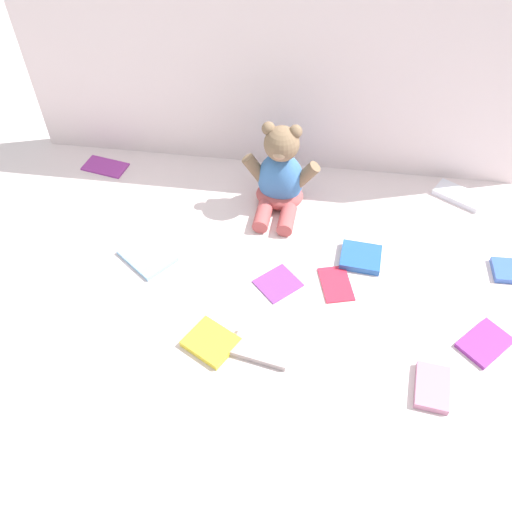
# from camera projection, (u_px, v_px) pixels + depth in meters

# --- Properties ---
(ground_plane) EXTENTS (3.20, 3.20, 0.00)m
(ground_plane) POSITION_uv_depth(u_px,v_px,m) (257.00, 253.00, 1.41)
(ground_plane) COLOR silver
(backdrop_drape) EXTENTS (1.40, 0.03, 0.65)m
(backdrop_drape) POSITION_uv_depth(u_px,v_px,m) (277.00, 60.00, 1.42)
(backdrop_drape) COLOR silver
(backdrop_drape) RESTS_ON ground_plane
(teddy_bear) EXTENTS (0.21, 0.19, 0.25)m
(teddy_bear) POSITION_uv_depth(u_px,v_px,m) (280.00, 178.00, 1.46)
(teddy_bear) COLOR #3F72B2
(teddy_bear) RESTS_ON ground_plane
(book_case_0) EXTENTS (0.13, 0.13, 0.01)m
(book_case_0) POSITION_uv_depth(u_px,v_px,m) (278.00, 283.00, 1.34)
(book_case_0) COLOR #823995
(book_case_0) RESTS_ON ground_plane
(book_case_1) EXTENTS (0.16, 0.16, 0.01)m
(book_case_1) POSITION_uv_depth(u_px,v_px,m) (147.00, 256.00, 1.39)
(book_case_1) COLOR #86B8E2
(book_case_1) RESTS_ON ground_plane
(book_case_2) EXTENTS (0.14, 0.13, 0.02)m
(book_case_2) POSITION_uv_depth(u_px,v_px,m) (211.00, 342.00, 1.22)
(book_case_2) COLOR yellow
(book_case_2) RESTS_ON ground_plane
(book_case_3) EXTENTS (0.11, 0.10, 0.02)m
(book_case_3) POSITION_uv_depth(u_px,v_px,m) (361.00, 257.00, 1.38)
(book_case_3) COLOR #2559AB
(book_case_3) RESTS_ON ground_plane
(book_case_4) EXTENTS (0.14, 0.09, 0.02)m
(book_case_4) POSITION_uv_depth(u_px,v_px,m) (262.00, 349.00, 1.21)
(book_case_4) COLOR #A39291
(book_case_4) RESTS_ON ground_plane
(book_case_5) EXTENTS (0.15, 0.12, 0.02)m
(book_case_5) POSITION_uv_depth(u_px,v_px,m) (459.00, 195.00, 1.54)
(book_case_5) COLOR silver
(book_case_5) RESTS_ON ground_plane
(book_case_6) EXTENTS (0.14, 0.09, 0.01)m
(book_case_6) POSITION_uv_depth(u_px,v_px,m) (105.00, 166.00, 1.64)
(book_case_6) COLOR #953190
(book_case_6) RESTS_ON ground_plane
(book_case_7) EXTENTS (0.08, 0.11, 0.02)m
(book_case_7) POSITION_uv_depth(u_px,v_px,m) (432.00, 387.00, 1.14)
(book_case_7) COLOR #BD7495
(book_case_7) RESTS_ON ground_plane
(book_case_8) EXTENTS (0.09, 0.08, 0.02)m
(book_case_8) POSITION_uv_depth(u_px,v_px,m) (511.00, 271.00, 1.36)
(book_case_8) COLOR #395FBB
(book_case_8) RESTS_ON ground_plane
(book_case_9) EXTENTS (0.10, 0.12, 0.01)m
(book_case_9) POSITION_uv_depth(u_px,v_px,m) (336.00, 283.00, 1.33)
(book_case_9) COLOR red
(book_case_9) RESTS_ON ground_plane
(book_case_10) EXTENTS (0.14, 0.14, 0.01)m
(book_case_10) POSITION_uv_depth(u_px,v_px,m) (485.00, 343.00, 1.22)
(book_case_10) COLOR #862D8D
(book_case_10) RESTS_ON ground_plane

